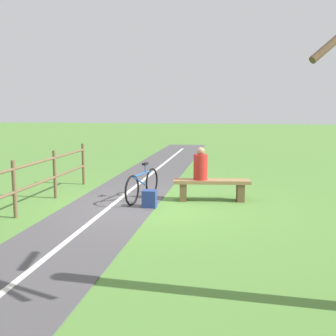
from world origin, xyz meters
name	(u,v)px	position (x,y,z in m)	size (l,w,h in m)	color
ground_plane	(151,205)	(0.00, 0.00, 0.00)	(80.00, 80.00, 0.00)	#548438
paved_path	(26,274)	(0.93, 4.00, 0.01)	(1.96, 36.00, 0.02)	#4C494C
path_centre_line	(26,274)	(0.93, 4.00, 0.02)	(0.10, 32.00, 0.00)	silver
bench	(212,186)	(-1.31, -0.67, 0.34)	(1.79, 0.56, 0.49)	#937047
person_seated	(201,166)	(-1.04, -0.64, 0.82)	(0.35, 0.35, 0.76)	#B2231E
bicycle	(142,185)	(0.29, -0.47, 0.36)	(0.45, 1.73, 0.86)	black
backpack	(149,199)	(0.00, 0.20, 0.19)	(0.30, 0.29, 0.38)	navy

